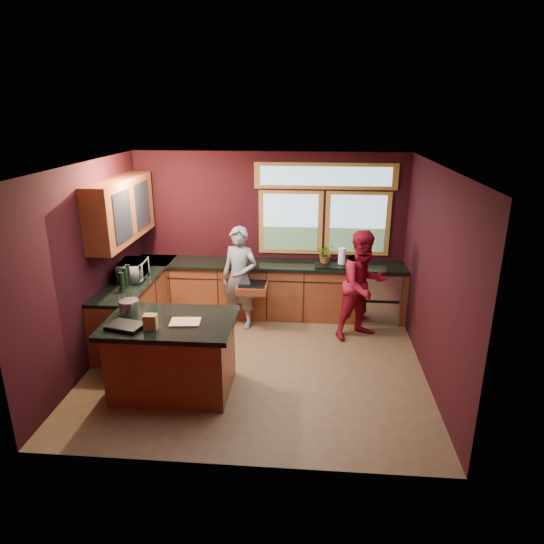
# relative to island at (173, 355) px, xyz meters

# --- Properties ---
(floor) EXTENTS (4.50, 4.50, 0.00)m
(floor) POSITION_rel_island_xyz_m (0.96, 0.71, -0.48)
(floor) COLOR brown
(floor) RESTS_ON ground
(room_shell) EXTENTS (4.52, 4.02, 2.71)m
(room_shell) POSITION_rel_island_xyz_m (0.36, 1.03, 1.32)
(room_shell) COLOR black
(room_shell) RESTS_ON ground
(back_counter) EXTENTS (4.50, 0.64, 0.93)m
(back_counter) POSITION_rel_island_xyz_m (1.16, 2.40, -0.01)
(back_counter) COLOR maroon
(back_counter) RESTS_ON floor
(left_counter) EXTENTS (0.64, 2.30, 0.93)m
(left_counter) POSITION_rel_island_xyz_m (-0.99, 1.56, -0.01)
(left_counter) COLOR maroon
(left_counter) RESTS_ON floor
(island) EXTENTS (1.55, 1.05, 0.95)m
(island) POSITION_rel_island_xyz_m (0.00, 0.00, 0.00)
(island) COLOR maroon
(island) RESTS_ON floor
(person_grey) EXTENTS (0.69, 0.56, 1.64)m
(person_grey) POSITION_rel_island_xyz_m (0.55, 1.94, 0.34)
(person_grey) COLOR slate
(person_grey) RESTS_ON floor
(person_red) EXTENTS (1.03, 0.97, 1.68)m
(person_red) POSITION_rel_island_xyz_m (2.45, 1.72, 0.36)
(person_red) COLOR maroon
(person_red) RESTS_ON floor
(microwave) EXTENTS (0.39, 0.55, 0.29)m
(microwave) POSITION_rel_island_xyz_m (-0.96, 1.43, 0.60)
(microwave) COLOR #999999
(microwave) RESTS_ON left_counter
(potted_plant) EXTENTS (0.29, 0.25, 0.32)m
(potted_plant) POSITION_rel_island_xyz_m (1.90, 2.46, 0.61)
(potted_plant) COLOR #999999
(potted_plant) RESTS_ON back_counter
(paper_towel) EXTENTS (0.12, 0.12, 0.28)m
(paper_towel) POSITION_rel_island_xyz_m (2.16, 2.41, 0.59)
(paper_towel) COLOR white
(paper_towel) RESTS_ON back_counter
(cutting_board) EXTENTS (0.37, 0.28, 0.02)m
(cutting_board) POSITION_rel_island_xyz_m (0.20, -0.05, 0.48)
(cutting_board) COLOR tan
(cutting_board) RESTS_ON island
(stock_pot) EXTENTS (0.24, 0.24, 0.18)m
(stock_pot) POSITION_rel_island_xyz_m (-0.55, 0.15, 0.56)
(stock_pot) COLOR #ADADB1
(stock_pot) RESTS_ON island
(paper_bag) EXTENTS (0.16, 0.13, 0.18)m
(paper_bag) POSITION_rel_island_xyz_m (-0.15, -0.25, 0.56)
(paper_bag) COLOR brown
(paper_bag) RESTS_ON island
(black_tray) EXTENTS (0.45, 0.36, 0.05)m
(black_tray) POSITION_rel_island_xyz_m (-0.45, -0.25, 0.49)
(black_tray) COLOR black
(black_tray) RESTS_ON island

